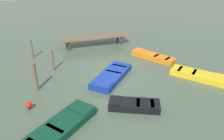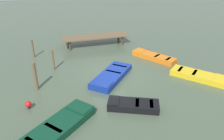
{
  "view_description": "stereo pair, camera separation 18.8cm",
  "coord_description": "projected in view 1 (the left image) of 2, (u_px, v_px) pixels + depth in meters",
  "views": [
    {
      "loc": [
        -4.32,
        -13.63,
        7.41
      ],
      "look_at": [
        0.0,
        0.0,
        0.35
      ],
      "focal_mm": 35.05,
      "sensor_mm": 36.0,
      "label": 1
    },
    {
      "loc": [
        -4.14,
        -13.68,
        7.41
      ],
      "look_at": [
        0.0,
        0.0,
        0.35
      ],
      "focal_mm": 35.05,
      "sensor_mm": 36.0,
      "label": 2
    }
  ],
  "objects": [
    {
      "name": "mooring_piling_near_right",
      "position": [
        32.0,
        49.0,
        18.6
      ],
      "size": [
        0.18,
        0.18,
        1.59
      ],
      "primitive_type": "cylinder",
      "color": "brown",
      "rests_on": "ground_plane"
    },
    {
      "name": "rowboat_orange",
      "position": [
        153.0,
        56.0,
        18.6
      ],
      "size": [
        2.89,
        3.73,
        0.46
      ],
      "rotation": [
        0.0,
        0.0,
        2.14
      ],
      "color": "orange",
      "rests_on": "ground_plane"
    },
    {
      "name": "marker_buoy",
      "position": [
        29.0,
        105.0,
        12.14
      ],
      "size": [
        0.36,
        0.36,
        0.48
      ],
      "color": "#262626",
      "rests_on": "ground_plane"
    },
    {
      "name": "rowboat_blue",
      "position": [
        112.0,
        76.0,
        15.4
      ],
      "size": [
        3.83,
        4.01,
        0.46
      ],
      "rotation": [
        0.0,
        0.0,
        3.98
      ],
      "color": "navy",
      "rests_on": "ground_plane"
    },
    {
      "name": "mooring_piling_far_left",
      "position": [
        53.0,
        60.0,
        16.41
      ],
      "size": [
        0.17,
        0.17,
        1.6
      ],
      "primitive_type": "cylinder",
      "color": "brown",
      "rests_on": "ground_plane"
    },
    {
      "name": "mooring_piling_near_left",
      "position": [
        35.0,
        77.0,
        13.73
      ],
      "size": [
        0.23,
        0.23,
        1.88
      ],
      "primitive_type": "cylinder",
      "color": "brown",
      "rests_on": "ground_plane"
    },
    {
      "name": "rowboat_dark_green",
      "position": [
        60.0,
        127.0,
        10.63
      ],
      "size": [
        4.06,
        3.74,
        0.46
      ],
      "rotation": [
        0.0,
        0.0,
        0.7
      ],
      "color": "#0C3823",
      "rests_on": "ground_plane"
    },
    {
      "name": "ground_plane",
      "position": [
        112.0,
        74.0,
        16.1
      ],
      "size": [
        80.0,
        80.0,
        0.0
      ],
      "primitive_type": "plane",
      "color": "#475642"
    },
    {
      "name": "dock_segment",
      "position": [
        95.0,
        37.0,
        21.36
      ],
      "size": [
        6.48,
        1.75,
        0.95
      ],
      "rotation": [
        0.0,
        0.0,
        0.01
      ],
      "color": "brown",
      "rests_on": "ground_plane"
    },
    {
      "name": "rowboat_black",
      "position": [
        134.0,
        105.0,
        12.28
      ],
      "size": [
        3.04,
        2.12,
        0.46
      ],
      "rotation": [
        0.0,
        0.0,
        2.73
      ],
      "color": "black",
      "rests_on": "ground_plane"
    },
    {
      "name": "rowboat_yellow",
      "position": [
        198.0,
        75.0,
        15.49
      ],
      "size": [
        3.37,
        3.67,
        0.46
      ],
      "rotation": [
        0.0,
        0.0,
        5.41
      ],
      "color": "gold",
      "rests_on": "ground_plane"
    }
  ]
}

